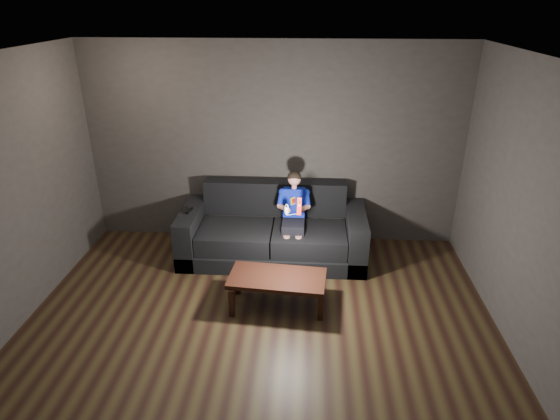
{
  "coord_description": "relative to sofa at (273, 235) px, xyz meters",
  "views": [
    {
      "loc": [
        0.48,
        -3.49,
        3.16
      ],
      "look_at": [
        0.15,
        1.55,
        0.85
      ],
      "focal_mm": 30.0,
      "sensor_mm": 36.0,
      "label": 1
    }
  ],
  "objects": [
    {
      "name": "back_wall",
      "position": [
        -0.03,
        0.54,
        1.05
      ],
      "size": [
        5.0,
        0.04,
        2.7
      ],
      "primitive_type": "cube",
      "color": "#35312F",
      "rests_on": "ground"
    },
    {
      "name": "sofa",
      "position": [
        0.0,
        0.0,
        0.0
      ],
      "size": [
        2.38,
        1.03,
        0.92
      ],
      "color": "black",
      "rests_on": "floor"
    },
    {
      "name": "wii_remote_red",
      "position": [
        0.35,
        -0.47,
        0.64
      ],
      "size": [
        0.05,
        0.08,
        0.21
      ],
      "color": "red",
      "rests_on": "child"
    },
    {
      "name": "floor",
      "position": [
        -0.03,
        -1.96,
        -0.3
      ],
      "size": [
        5.0,
        5.0,
        0.0
      ],
      "primitive_type": "plane",
      "color": "black",
      "rests_on": "ground"
    },
    {
      "name": "child",
      "position": [
        0.27,
        -0.08,
        0.43
      ],
      "size": [
        0.42,
        0.51,
        1.02
      ],
      "color": "black",
      "rests_on": "sofa"
    },
    {
      "name": "coffee_table",
      "position": [
        0.14,
        -1.13,
        0.03
      ],
      "size": [
        1.09,
        0.61,
        0.38
      ],
      "color": "black",
      "rests_on": "floor"
    },
    {
      "name": "wii_remote_black",
      "position": [
        -1.07,
        -0.09,
        0.36
      ],
      "size": [
        0.07,
        0.17,
        0.03
      ],
      "color": "black",
      "rests_on": "sofa"
    },
    {
      "name": "nunchuk_white",
      "position": [
        0.2,
        -0.47,
        0.59
      ],
      "size": [
        0.06,
        0.09,
        0.14
      ],
      "color": "white",
      "rests_on": "child"
    },
    {
      "name": "ceiling",
      "position": [
        -0.03,
        -1.96,
        2.4
      ],
      "size": [
        5.0,
        5.0,
        0.02
      ],
      "primitive_type": "cube",
      "color": "silver",
      "rests_on": "back_wall"
    },
    {
      "name": "right_wall",
      "position": [
        2.47,
        -1.96,
        1.05
      ],
      "size": [
        0.04,
        5.0,
        2.7
      ],
      "primitive_type": "cube",
      "color": "#35312F",
      "rests_on": "ground"
    }
  ]
}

